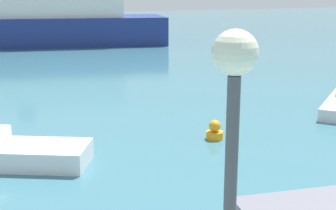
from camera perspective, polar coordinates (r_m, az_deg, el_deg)
The scene contains 3 objects.
streetlamp at distance 4.40m, azimuth 7.63°, elevation -9.73°, with size 0.41×0.41×4.98m.
ferry_distant at distance 52.70m, azimuth -17.65°, elevation 9.95°, with size 31.59×13.45×7.97m.
buoy_marker at distance 18.90m, azimuth 5.71°, elevation -3.20°, with size 0.69×0.69×0.79m.
Camera 1 is at (-7.90, -3.32, 5.87)m, focal length 50.00 mm.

